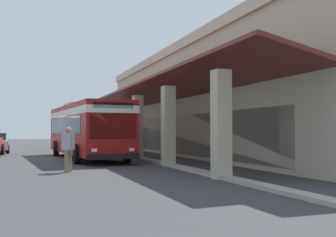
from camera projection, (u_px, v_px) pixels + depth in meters
ground at (183, 155)px, 27.05m from camera, size 120.00×120.00×0.00m
curb_strip at (128, 155)px, 26.23m from camera, size 38.33×0.50×0.12m
plaza_building at (256, 103)px, 29.59m from camera, size 32.24×17.05×7.34m
transit_bus at (86, 127)px, 23.76m from camera, size 11.37×3.40×3.34m
pedestrian at (68, 147)px, 15.91m from camera, size 0.64×0.48×1.78m
potted_palm at (121, 142)px, 35.46m from camera, size 1.95×1.88×2.58m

